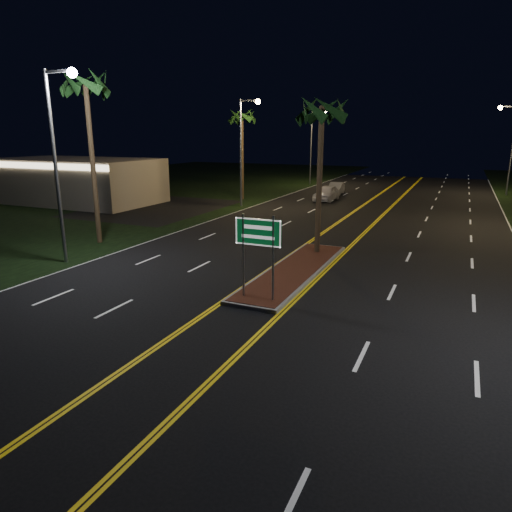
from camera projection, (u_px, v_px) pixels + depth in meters
The scene contains 14 objects.
ground at pixel (223, 329), 14.86m from camera, with size 120.00×120.00×0.00m, color black.
grass_left at pixel (86, 194), 48.74m from camera, with size 40.00×110.00×0.01m, color black.
median_island at pixel (295, 270), 21.01m from camera, with size 2.25×10.25×0.17m.
highway_sign at pixel (258, 240), 16.71m from camera, with size 1.80×0.08×3.20m.
commercial_building at pixel (77, 181), 42.23m from camera, with size 15.00×8.12×4.00m.
streetlight_left_near at pixel (59, 145), 21.11m from camera, with size 1.91×0.44×9.00m.
streetlight_left_mid at pixel (245, 140), 38.75m from camera, with size 1.91×0.44×9.00m.
streetlight_left_far at pixel (314, 138), 56.39m from camera, with size 1.91×0.44×9.00m.
streetlight_right_far at pixel (510, 139), 46.25m from camera, with size 1.91×0.44×9.00m.
palm_median at pixel (322, 111), 22.24m from camera, with size 2.40×2.40×8.30m.
palm_left_near at pixel (86, 86), 24.60m from camera, with size 2.40×2.40×9.80m.
palm_left_far at pixel (242, 117), 42.60m from camera, with size 2.40×2.40×8.80m.
car_near at pixel (327, 192), 43.48m from camera, with size 2.19×5.11×1.70m, color white.
car_far at pixel (336, 187), 48.06m from camera, with size 1.86×4.35×1.45m, color #B9BBC4.
Camera 1 is at (6.58, -12.10, 6.16)m, focal length 32.00 mm.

